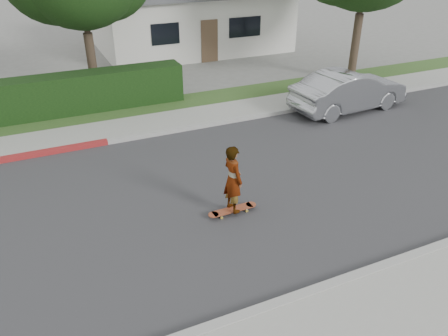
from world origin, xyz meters
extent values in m
plane|color=slate|center=(0.00, 0.00, 0.00)|extent=(120.00, 120.00, 0.00)
cube|color=#2D2D30|center=(0.00, 0.00, 0.01)|extent=(60.00, 8.00, 0.01)
cube|color=#9E9E99|center=(0.00, 4.10, 0.07)|extent=(60.00, 0.20, 0.15)
cube|color=gray|center=(0.00, 5.00, 0.06)|extent=(60.00, 1.60, 0.12)
cube|color=#2D4C1E|center=(0.00, 6.60, 0.05)|extent=(60.00, 1.60, 0.10)
cylinder|color=#33261C|center=(1.50, 9.00, 1.26)|extent=(0.36, 0.36, 2.52)
cylinder|color=#33261C|center=(1.50, 9.00, 3.15)|extent=(0.24, 0.24, 2.10)
cylinder|color=#33261C|center=(12.50, 6.50, 1.44)|extent=(0.36, 0.36, 2.88)
cube|color=beige|center=(8.00, 16.00, 1.50)|extent=(10.00, 8.00, 3.00)
cube|color=black|center=(5.50, 11.98, 1.60)|extent=(1.40, 0.06, 1.00)
cube|color=black|center=(9.80, 11.98, 1.60)|extent=(1.80, 0.06, 1.00)
cube|color=brown|center=(7.80, 11.98, 1.05)|extent=(0.90, 0.06, 2.10)
cylinder|color=#B29031|center=(2.64, -1.17, 0.04)|extent=(0.07, 0.04, 0.07)
cylinder|color=#B29031|center=(2.64, -0.98, 0.04)|extent=(0.07, 0.04, 0.07)
cylinder|color=#B29031|center=(3.31, -1.16, 0.04)|extent=(0.07, 0.04, 0.07)
cylinder|color=#B29031|center=(3.31, -0.97, 0.04)|extent=(0.07, 0.04, 0.07)
cube|color=silver|center=(2.64, -1.08, 0.09)|extent=(0.06, 0.20, 0.03)
cube|color=silver|center=(3.31, -1.06, 0.09)|extent=(0.06, 0.20, 0.03)
cube|color=maroon|center=(2.98, -1.07, 0.12)|extent=(1.01, 0.27, 0.02)
cylinder|color=maroon|center=(2.48, -1.08, 0.12)|extent=(0.25, 0.25, 0.02)
cylinder|color=maroon|center=(3.48, -1.06, 0.12)|extent=(0.25, 0.25, 0.02)
imported|color=white|center=(2.98, -1.07, 0.96)|extent=(0.47, 0.65, 1.66)
imported|color=#A3A5AA|center=(9.87, 3.44, 0.75)|extent=(4.65, 1.92, 1.50)
camera|label=1|loc=(-0.77, -8.91, 5.97)|focal=35.00mm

